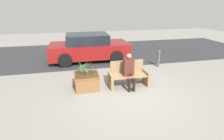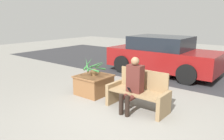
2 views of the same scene
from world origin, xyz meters
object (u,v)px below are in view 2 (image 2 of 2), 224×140
(parked_car, at_px, (162,55))
(potted_plant, at_px, (94,68))
(bench, at_px, (139,93))
(planter_box, at_px, (94,84))
(person_seated, at_px, (133,83))

(parked_car, bearing_deg, potted_plant, -97.39)
(bench, distance_m, planter_box, 1.54)
(planter_box, xyz_separation_m, parked_car, (0.44, 3.40, 0.42))
(bench, bearing_deg, potted_plant, 176.25)
(parked_car, bearing_deg, person_seated, -74.08)
(person_seated, xyz_separation_m, potted_plant, (-1.49, 0.29, 0.09))
(bench, bearing_deg, parked_car, 107.34)
(bench, height_order, potted_plant, potted_plant)
(person_seated, bearing_deg, bench, 78.25)
(planter_box, height_order, parked_car, parked_car)
(bench, xyz_separation_m, parked_car, (-1.09, 3.50, 0.32))
(potted_plant, height_order, parked_car, parked_car)
(planter_box, relative_size, parked_car, 0.22)
(person_seated, bearing_deg, potted_plant, 168.94)
(bench, relative_size, planter_box, 1.64)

